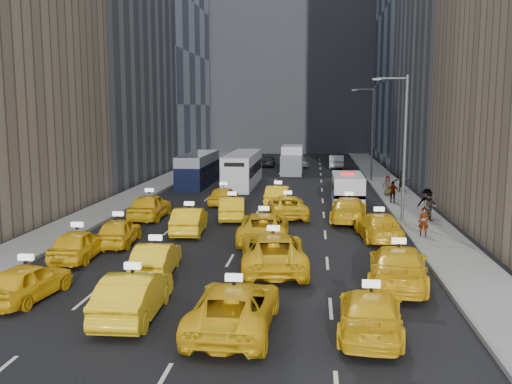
# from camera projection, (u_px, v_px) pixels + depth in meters

# --- Properties ---
(ground) EXTENTS (160.00, 160.00, 0.00)m
(ground) POSITION_uv_depth(u_px,v_px,m) (223.00, 273.00, 24.52)
(ground) COLOR black
(ground) RESTS_ON ground
(sidewalk_west) EXTENTS (3.00, 90.00, 0.15)m
(sidewalk_west) POSITION_uv_depth(u_px,v_px,m) (151.00, 188.00, 50.19)
(sidewalk_west) COLOR gray
(sidewalk_west) RESTS_ON ground
(sidewalk_east) EXTENTS (3.00, 90.00, 0.15)m
(sidewalk_east) POSITION_uv_depth(u_px,v_px,m) (394.00, 192.00, 48.04)
(sidewalk_east) COLOR gray
(sidewalk_east) RESTS_ON ground
(curb_west) EXTENTS (0.15, 90.00, 0.18)m
(curb_west) POSITION_uv_depth(u_px,v_px,m) (167.00, 188.00, 50.04)
(curb_west) COLOR slate
(curb_west) RESTS_ON ground
(curb_east) EXTENTS (0.15, 90.00, 0.18)m
(curb_east) POSITION_uv_depth(u_px,v_px,m) (376.00, 191.00, 48.18)
(curb_east) COLOR slate
(curb_east) RESTS_ON ground
(building_west_far) EXTENTS (16.00, 22.00, 42.00)m
(building_west_far) POSITION_uv_depth(u_px,v_px,m) (136.00, 4.00, 76.73)
(building_west_far) COLOR #2D3847
(building_west_far) RESTS_ON ground
(building_backdrop) EXTENTS (30.00, 12.00, 40.00)m
(building_backdrop) POSITION_uv_depth(u_px,v_px,m) (293.00, 28.00, 92.49)
(building_backdrop) COLOR slate
(building_backdrop) RESTS_ON ground
(streetlight_near) EXTENTS (2.15, 0.22, 9.00)m
(streetlight_near) POSITION_uv_depth(u_px,v_px,m) (403.00, 143.00, 34.68)
(streetlight_near) COLOR #595B60
(streetlight_near) RESTS_ON ground
(streetlight_far) EXTENTS (2.15, 0.22, 9.00)m
(streetlight_far) POSITION_uv_depth(u_px,v_px,m) (371.00, 131.00, 54.36)
(streetlight_far) COLOR #595B60
(streetlight_far) RESTS_ON ground
(taxi_0) EXTENTS (2.18, 4.27, 1.39)m
(taxi_0) POSITION_uv_depth(u_px,v_px,m) (27.00, 281.00, 20.93)
(taxi_0) COLOR yellow
(taxi_0) RESTS_ON ground
(taxi_1) EXTENTS (1.79, 4.80, 1.57)m
(taxi_1) POSITION_uv_depth(u_px,v_px,m) (134.00, 295.00, 19.18)
(taxi_1) COLOR yellow
(taxi_1) RESTS_ON ground
(taxi_2) EXTENTS (2.66, 5.51, 1.51)m
(taxi_2) POSITION_uv_depth(u_px,v_px,m) (234.00, 307.00, 18.04)
(taxi_2) COLOR yellow
(taxi_2) RESTS_ON ground
(taxi_3) EXTENTS (2.36, 4.96, 1.40)m
(taxi_3) POSITION_uv_depth(u_px,v_px,m) (370.00, 312.00, 17.76)
(taxi_3) COLOR yellow
(taxi_3) RESTS_ON ground
(taxi_4) EXTENTS (1.93, 4.33, 1.45)m
(taxi_4) POSITION_uv_depth(u_px,v_px,m) (78.00, 244.00, 26.56)
(taxi_4) COLOR yellow
(taxi_4) RESTS_ON ground
(taxi_5) EXTENTS (1.73, 4.29, 1.38)m
(taxi_5) POSITION_uv_depth(u_px,v_px,m) (156.00, 259.00, 24.15)
(taxi_5) COLOR yellow
(taxi_5) RESTS_ON ground
(taxi_6) EXTENTS (3.37, 6.19, 1.65)m
(taxi_6) POSITION_uv_depth(u_px,v_px,m) (273.00, 252.00, 24.82)
(taxi_6) COLOR yellow
(taxi_6) RESTS_ON ground
(taxi_7) EXTENTS (2.97, 5.82, 1.62)m
(taxi_7) POSITION_uv_depth(u_px,v_px,m) (398.00, 266.00, 22.58)
(taxi_7) COLOR yellow
(taxi_7) RESTS_ON ground
(taxi_8) EXTENTS (1.99, 4.29, 1.42)m
(taxi_8) POSITION_uv_depth(u_px,v_px,m) (119.00, 231.00, 29.41)
(taxi_8) COLOR yellow
(taxi_8) RESTS_ON ground
(taxi_9) EXTENTS (1.93, 4.67, 1.50)m
(taxi_9) POSITION_uv_depth(u_px,v_px,m) (189.00, 220.00, 32.10)
(taxi_9) COLOR yellow
(taxi_9) RESTS_ON ground
(taxi_10) EXTENTS (2.76, 5.65, 1.55)m
(taxi_10) POSITION_uv_depth(u_px,v_px,m) (264.00, 227.00, 30.27)
(taxi_10) COLOR yellow
(taxi_10) RESTS_ON ground
(taxi_11) EXTENTS (2.49, 5.16, 1.45)m
(taxi_11) POSITION_uv_depth(u_px,v_px,m) (379.00, 226.00, 30.65)
(taxi_11) COLOR yellow
(taxi_11) RESTS_ON ground
(taxi_12) EXTENTS (1.99, 4.85, 1.65)m
(taxi_12) POSITION_uv_depth(u_px,v_px,m) (150.00, 206.00, 36.39)
(taxi_12) COLOR yellow
(taxi_12) RESTS_ON ground
(taxi_13) EXTENTS (2.06, 4.58, 1.46)m
(taxi_13) POSITION_uv_depth(u_px,v_px,m) (232.00, 208.00, 36.21)
(taxi_13) COLOR yellow
(taxi_13) RESTS_ON ground
(taxi_14) EXTENTS (3.01, 5.35, 1.41)m
(taxi_14) POSITION_uv_depth(u_px,v_px,m) (288.00, 207.00, 36.94)
(taxi_14) COLOR yellow
(taxi_14) RESTS_ON ground
(taxi_15) EXTENTS (2.61, 5.50, 1.55)m
(taxi_15) POSITION_uv_depth(u_px,v_px,m) (349.00, 209.00, 35.52)
(taxi_15) COLOR yellow
(taxi_15) RESTS_ON ground
(taxi_16) EXTENTS (2.00, 4.15, 1.37)m
(taxi_16) POSITION_uv_depth(u_px,v_px,m) (224.00, 196.00, 41.74)
(taxi_16) COLOR yellow
(taxi_16) RESTS_ON ground
(taxi_17) EXTENTS (1.73, 4.59, 1.50)m
(taxi_17) POSITION_uv_depth(u_px,v_px,m) (278.00, 196.00, 41.31)
(taxi_17) COLOR yellow
(taxi_17) RESTS_ON ground
(nypd_van) EXTENTS (2.56, 5.74, 2.40)m
(nypd_van) POSITION_uv_depth(u_px,v_px,m) (348.00, 190.00, 41.71)
(nypd_van) COLOR silver
(nypd_van) RESTS_ON ground
(double_decker) EXTENTS (2.97, 10.04, 2.88)m
(double_decker) POSITION_uv_depth(u_px,v_px,m) (198.00, 170.00, 52.54)
(double_decker) COLOR black
(double_decker) RESTS_ON ground
(city_bus) EXTENTS (2.81, 11.64, 2.99)m
(city_bus) POSITION_uv_depth(u_px,v_px,m) (243.00, 169.00, 52.43)
(city_bus) COLOR silver
(city_bus) RESTS_ON ground
(box_truck) EXTENTS (2.67, 6.67, 2.99)m
(box_truck) POSITION_uv_depth(u_px,v_px,m) (292.00, 160.00, 61.97)
(box_truck) COLOR silver
(box_truck) RESTS_ON ground
(misc_car_0) EXTENTS (2.03, 4.84, 1.56)m
(misc_car_0) POSITION_uv_depth(u_px,v_px,m) (344.00, 180.00, 49.89)
(misc_car_0) COLOR #B2B5BA
(misc_car_0) RESTS_ON ground
(misc_car_1) EXTENTS (2.79, 5.49, 1.49)m
(misc_car_1) POSITION_uv_depth(u_px,v_px,m) (217.00, 166.00, 62.75)
(misc_car_1) COLOR black
(misc_car_1) RESTS_ON ground
(misc_car_2) EXTENTS (2.48, 4.87, 1.35)m
(misc_car_2) POSITION_uv_depth(u_px,v_px,m) (299.00, 162.00, 68.72)
(misc_car_2) COLOR slate
(misc_car_2) RESTS_ON ground
(misc_car_3) EXTENTS (1.81, 4.09, 1.37)m
(misc_car_3) POSITION_uv_depth(u_px,v_px,m) (268.00, 161.00, 69.26)
(misc_car_3) COLOR black
(misc_car_3) RESTS_ON ground
(misc_car_4) EXTENTS (1.78, 4.81, 1.57)m
(misc_car_4) POSITION_uv_depth(u_px,v_px,m) (336.00, 162.00, 67.54)
(misc_car_4) COLOR #B6BABF
(misc_car_4) RESTS_ON ground
(pedestrian_0) EXTENTS (0.63, 0.47, 1.57)m
(pedestrian_0) POSITION_uv_depth(u_px,v_px,m) (424.00, 222.00, 30.75)
(pedestrian_0) COLOR gray
(pedestrian_0) RESTS_ON sidewalk_east
(pedestrian_1) EXTENTS (0.89, 0.53, 1.75)m
(pedestrian_1) POSITION_uv_depth(u_px,v_px,m) (430.00, 207.00, 34.91)
(pedestrian_1) COLOR gray
(pedestrian_1) RESTS_ON sidewalk_east
(pedestrian_2) EXTENTS (1.25, 0.73, 1.81)m
(pedestrian_2) POSITION_uv_depth(u_px,v_px,m) (427.00, 203.00, 36.30)
(pedestrian_2) COLOR gray
(pedestrian_2) RESTS_ON sidewalk_east
(pedestrian_3) EXTENTS (0.94, 0.48, 1.56)m
(pedestrian_3) POSITION_uv_depth(u_px,v_px,m) (393.00, 192.00, 41.95)
(pedestrian_3) COLOR gray
(pedestrian_3) RESTS_ON sidewalk_east
(pedestrian_4) EXTENTS (0.82, 0.55, 1.55)m
(pedestrian_4) POSITION_uv_depth(u_px,v_px,m) (387.00, 186.00, 45.44)
(pedestrian_4) COLOR gray
(pedestrian_4) RESTS_ON sidewalk_east
(pedestrian_5) EXTENTS (1.58, 0.54, 1.68)m
(pedestrian_5) POSITION_uv_depth(u_px,v_px,m) (402.00, 182.00, 47.47)
(pedestrian_5) COLOR gray
(pedestrian_5) RESTS_ON sidewalk_east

